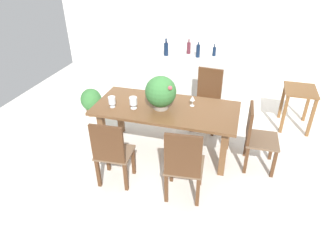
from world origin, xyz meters
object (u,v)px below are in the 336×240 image
(dining_table, at_px, (166,114))
(flower_centerpiece, at_px, (161,92))
(wine_bottle_green, at_px, (167,48))
(chair_near_right, at_px, (184,164))
(kitchen_counter, at_px, (180,78))
(side_table, at_px, (299,99))
(wine_bottle_dark, at_px, (166,49))
(wine_bottle_amber, at_px, (214,51))
(wine_bottle_tall, at_px, (198,51))
(crystal_vase_left, at_px, (112,101))
(potted_plant_floor, at_px, (91,101))
(chair_far_right, at_px, (208,96))
(crystal_vase_center_near, at_px, (133,101))
(chair_near_left, at_px, (111,152))
(wine_glass, at_px, (192,99))
(chair_foot_end, at_px, (256,134))
(wine_bottle_clear, at_px, (189,48))

(dining_table, bearing_deg, flower_centerpiece, -146.98)
(wine_bottle_green, bearing_deg, chair_near_right, -70.56)
(flower_centerpiece, bearing_deg, kitchen_counter, 94.48)
(side_table, bearing_deg, wine_bottle_dark, 169.58)
(wine_bottle_amber, bearing_deg, flower_centerpiece, -103.20)
(chair_near_right, bearing_deg, wine_bottle_tall, -87.62)
(chair_near_right, distance_m, flower_centerpiece, 1.12)
(crystal_vase_left, distance_m, potted_plant_floor, 1.42)
(wine_bottle_amber, bearing_deg, kitchen_counter, -163.63)
(wine_bottle_tall, bearing_deg, kitchen_counter, -176.99)
(crystal_vase_left, relative_size, potted_plant_floor, 0.31)
(chair_far_right, bearing_deg, crystal_vase_center_near, -125.21)
(chair_near_left, bearing_deg, wine_glass, -131.83)
(wine_glass, bearing_deg, flower_centerpiece, -156.04)
(chair_foot_end, xyz_separation_m, flower_centerpiece, (-1.34, -0.04, 0.48))
(flower_centerpiece, height_order, potted_plant_floor, flower_centerpiece)
(wine_bottle_clear, distance_m, potted_plant_floor, 2.11)
(potted_plant_floor, bearing_deg, wine_bottle_tall, 30.97)
(chair_foot_end, height_order, wine_bottle_amber, wine_bottle_amber)
(wine_glass, bearing_deg, wine_bottle_tall, 98.00)
(wine_bottle_amber, bearing_deg, potted_plant_floor, -149.22)
(chair_near_right, height_order, side_table, chair_near_right)
(crystal_vase_left, distance_m, side_table, 3.08)
(chair_near_left, height_order, wine_glass, chair_near_left)
(dining_table, distance_m, wine_bottle_tall, 1.83)
(potted_plant_floor, bearing_deg, wine_bottle_green, 44.57)
(wine_bottle_dark, bearing_deg, wine_bottle_tall, 6.35)
(wine_bottle_green, height_order, side_table, wine_bottle_green)
(dining_table, xyz_separation_m, wine_bottle_clear, (-0.09, 1.95, 0.38))
(chair_near_right, relative_size, kitchen_counter, 0.56)
(wine_glass, bearing_deg, side_table, 35.31)
(flower_centerpiece, bearing_deg, wine_bottle_tall, 84.32)
(wine_bottle_dark, bearing_deg, crystal_vase_center_near, -88.41)
(chair_near_right, height_order, wine_bottle_tall, wine_bottle_tall)
(chair_far_right, bearing_deg, potted_plant_floor, -170.09)
(crystal_vase_left, bearing_deg, wine_bottle_amber, 61.97)
(chair_far_right, height_order, wine_glass, chair_far_right)
(dining_table, distance_m, wine_bottle_amber, 2.02)
(wine_bottle_amber, bearing_deg, side_table, -23.66)
(dining_table, distance_m, crystal_vase_left, 0.79)
(crystal_vase_center_near, distance_m, wine_bottle_tall, 2.03)
(crystal_vase_left, bearing_deg, wine_bottle_dark, 82.43)
(dining_table, distance_m, wine_bottle_dark, 1.83)
(wine_bottle_clear, bearing_deg, dining_table, -87.25)
(wine_bottle_clear, bearing_deg, chair_near_right, -78.85)
(kitchen_counter, height_order, wine_bottle_green, wine_bottle_green)
(wine_bottle_tall, relative_size, potted_plant_floor, 0.56)
(crystal_vase_center_near, relative_size, wine_bottle_amber, 0.77)
(chair_foot_end, height_order, crystal_vase_center_near, crystal_vase_center_near)
(wine_bottle_clear, bearing_deg, chair_foot_end, -54.99)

